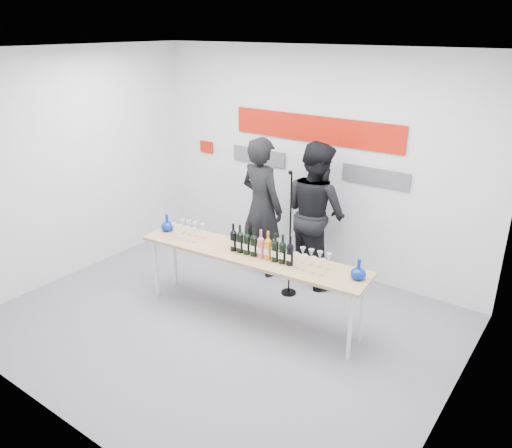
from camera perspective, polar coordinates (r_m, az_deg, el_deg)
name	(u,v)px	position (r m, az deg, el deg)	size (l,w,h in m)	color
ground	(222,323)	(5.92, -3.85, -11.22)	(5.00, 5.00, 0.00)	slate
back_wall	(314,162)	(6.84, 6.62, 7.08)	(5.00, 0.04, 3.00)	silver
signage	(310,139)	(6.77, 6.19, 9.61)	(3.38, 0.02, 0.79)	#B61607
tasting_table	(251,258)	(5.66, -0.59, -3.94)	(2.79, 0.80, 0.83)	tan
wine_bottles	(261,244)	(5.47, 0.55, -2.27)	(0.80, 0.15, 0.33)	black
decanter_left	(167,222)	(6.31, -10.13, 0.18)	(0.16, 0.16, 0.21)	navy
decanter_right	(359,269)	(5.15, 11.64, -5.07)	(0.16, 0.16, 0.21)	navy
glasses_left	(188,230)	(6.07, -7.75, -0.73)	(0.38, 0.25, 0.18)	silver
glasses_right	(312,261)	(5.28, 6.44, -4.23)	(0.38, 0.25, 0.18)	silver
presenter_left	(262,207)	(6.69, 0.65, 1.97)	(0.69, 0.46, 1.90)	black
presenter_right	(316,213)	(6.54, 6.82, 1.26)	(0.92, 0.72, 1.89)	black
mic_stand	(289,258)	(6.28, 3.83, -3.92)	(0.19, 0.19, 1.65)	black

